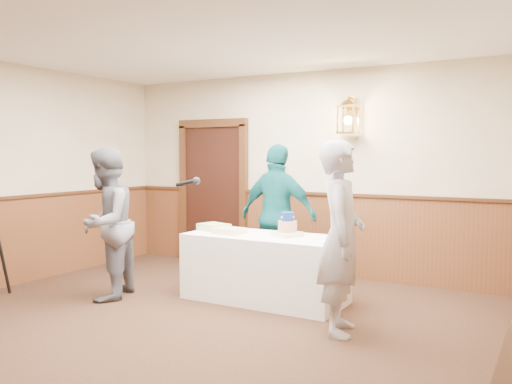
% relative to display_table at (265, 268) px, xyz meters
% --- Properties ---
extents(ground, '(7.00, 7.00, 0.00)m').
position_rel_display_table_xyz_m(ground, '(-0.15, -1.90, -0.38)').
color(ground, black).
rests_on(ground, ground).
extents(room_shell, '(6.02, 7.02, 2.81)m').
position_rel_display_table_xyz_m(room_shell, '(-0.20, -1.45, 1.15)').
color(room_shell, '#BAAD8C').
rests_on(room_shell, ground).
extents(display_table, '(1.80, 0.80, 0.75)m').
position_rel_display_table_xyz_m(display_table, '(0.00, 0.00, 0.00)').
color(display_table, white).
rests_on(display_table, ground).
extents(tiered_cake, '(0.34, 0.34, 0.27)m').
position_rel_display_table_xyz_m(tiered_cake, '(0.27, 0.04, 0.48)').
color(tiered_cake, '#FBE9C4').
rests_on(tiered_cake, display_table).
extents(sheet_cake_yellow, '(0.35, 0.28, 0.07)m').
position_rel_display_table_xyz_m(sheet_cake_yellow, '(-0.41, -0.11, 0.41)').
color(sheet_cake_yellow, '#DBC783').
rests_on(sheet_cake_yellow, display_table).
extents(sheet_cake_green, '(0.40, 0.36, 0.08)m').
position_rel_display_table_xyz_m(sheet_cake_green, '(-0.72, 0.04, 0.41)').
color(sheet_cake_green, '#ADD294').
rests_on(sheet_cake_green, display_table).
extents(interviewer, '(1.60, 1.02, 1.74)m').
position_rel_display_table_xyz_m(interviewer, '(-1.63, -0.82, 0.49)').
color(interviewer, slate).
rests_on(interviewer, ground).
extents(baker, '(0.60, 0.75, 1.79)m').
position_rel_display_table_xyz_m(baker, '(1.15, -0.63, 0.52)').
color(baker, '#9D9EA4').
rests_on(baker, ground).
extents(assistant_p, '(1.07, 0.50, 1.79)m').
position_rel_display_table_xyz_m(assistant_p, '(-0.17, 0.67, 0.52)').
color(assistant_p, '#0F565D').
rests_on(assistant_p, ground).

